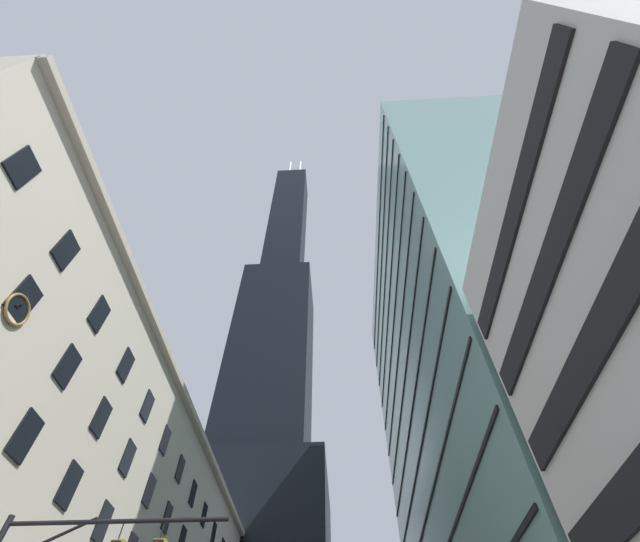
% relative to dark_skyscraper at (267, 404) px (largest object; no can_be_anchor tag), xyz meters
% --- Properties ---
extents(dark_skyscraper, '(27.00, 27.00, 192.62)m').
position_rel_dark_skyscraper_xyz_m(dark_skyscraper, '(0.00, 0.00, 0.00)').
color(dark_skyscraper, black).
rests_on(dark_skyscraper, ground).
extents(glass_office_midrise, '(16.51, 42.33, 55.97)m').
position_rel_dark_skyscraper_xyz_m(glass_office_midrise, '(31.24, -43.81, -29.03)').
color(glass_office_midrise, gray).
rests_on(glass_office_midrise, ground).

